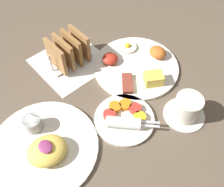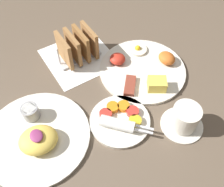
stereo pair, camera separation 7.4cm
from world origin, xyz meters
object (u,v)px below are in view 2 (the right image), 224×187
at_px(plate_breakfast, 143,69).
at_px(toast_rack, 77,46).
at_px(coffee_cup, 184,119).
at_px(plate_condiments, 120,120).
at_px(plate_foreground, 37,135).

xyz_separation_m(plate_breakfast, toast_rack, (-0.17, -0.15, 0.04)).
relative_size(plate_breakfast, toast_rack, 1.93).
relative_size(plate_breakfast, coffee_cup, 2.38).
xyz_separation_m(plate_condiments, plate_foreground, (-0.08, -0.22, 0.00)).
distance_m(toast_rack, coffee_cup, 0.41).
bearing_deg(toast_rack, coffee_cup, 16.67).
bearing_deg(plate_foreground, plate_condiments, 70.09).
relative_size(plate_condiments, plate_foreground, 0.61).
relative_size(plate_breakfast, plate_condiments, 1.59).
bearing_deg(toast_rack, plate_foreground, -48.54).
relative_size(plate_breakfast, plate_foreground, 0.98).
bearing_deg(plate_condiments, coffee_cup, 53.72).
distance_m(plate_condiments, toast_rack, 0.30).
relative_size(toast_rack, coffee_cup, 1.23).
height_order(plate_breakfast, plate_foreground, plate_foreground).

